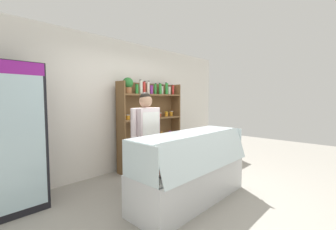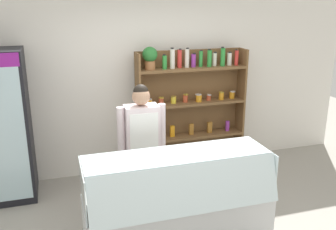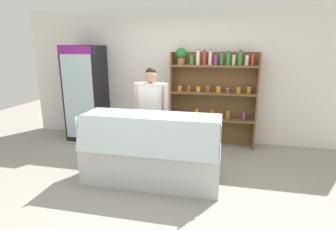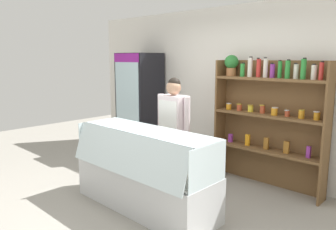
{
  "view_description": "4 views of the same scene",
  "coord_description": "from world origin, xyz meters",
  "px_view_note": "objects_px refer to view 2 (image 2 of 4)",
  "views": [
    {
      "loc": [
        -2.69,
        -1.97,
        1.5
      ],
      "look_at": [
        -0.09,
        0.44,
        1.24
      ],
      "focal_mm": 24.0,
      "sensor_mm": 36.0,
      "label": 1
    },
    {
      "loc": [
        -1.24,
        -3.37,
        2.53
      ],
      "look_at": [
        0.02,
        0.7,
        1.22
      ],
      "focal_mm": 40.0,
      "sensor_mm": 36.0,
      "label": 2
    },
    {
      "loc": [
        0.89,
        -3.42,
        1.92
      ],
      "look_at": [
        0.07,
        0.34,
        0.93
      ],
      "focal_mm": 28.0,
      "sensor_mm": 36.0,
      "label": 3
    },
    {
      "loc": [
        2.81,
        -2.65,
        1.88
      ],
      "look_at": [
        -0.23,
        0.54,
        1.11
      ],
      "focal_mm": 35.0,
      "sensor_mm": 36.0,
      "label": 4
    }
  ],
  "objects_px": {
    "shelving_unit": "(188,102)",
    "shop_clerk": "(142,139)",
    "drinks_fridge": "(0,127)",
    "deli_display_case": "(177,215)"
  },
  "relations": [
    {
      "from": "drinks_fridge",
      "to": "shelving_unit",
      "type": "xyz_separation_m",
      "value": [
        2.6,
        0.14,
        0.1
      ]
    },
    {
      "from": "shop_clerk",
      "to": "shelving_unit",
      "type": "bearing_deg",
      "value": 45.87
    },
    {
      "from": "drinks_fridge",
      "to": "shelving_unit",
      "type": "bearing_deg",
      "value": 3.12
    },
    {
      "from": "drinks_fridge",
      "to": "shop_clerk",
      "type": "distance_m",
      "value": 1.86
    },
    {
      "from": "shelving_unit",
      "to": "shop_clerk",
      "type": "relative_size",
      "value": 1.2
    },
    {
      "from": "drinks_fridge",
      "to": "deli_display_case",
      "type": "xyz_separation_m",
      "value": [
        1.86,
        -1.59,
        -0.67
      ]
    },
    {
      "from": "shelving_unit",
      "to": "shop_clerk",
      "type": "distance_m",
      "value": 1.36
    },
    {
      "from": "deli_display_case",
      "to": "shop_clerk",
      "type": "distance_m",
      "value": 1.0
    },
    {
      "from": "shelving_unit",
      "to": "deli_display_case",
      "type": "height_order",
      "value": "shelving_unit"
    },
    {
      "from": "shelving_unit",
      "to": "shop_clerk",
      "type": "xyz_separation_m",
      "value": [
        -0.94,
        -0.97,
        -0.14
      ]
    }
  ]
}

